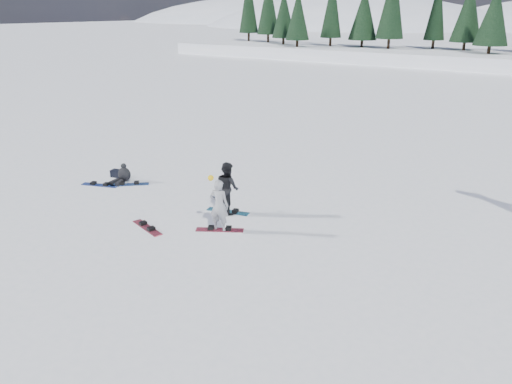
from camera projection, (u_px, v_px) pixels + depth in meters
ground at (196, 225)px, 16.02m from camera, size 420.00×420.00×0.00m
snowboarder_woman at (219, 205)px, 15.36m from camera, size 0.69×0.54×1.82m
snowboarder_man at (227, 188)px, 16.77m from camera, size 1.04×0.94×1.77m
seated_rider at (123, 175)px, 19.94m from camera, size 0.65×0.96×0.76m
gear_bag at (117, 173)px, 20.55m from camera, size 0.51×0.39×0.30m
snowboard_woman at (220, 230)px, 15.65m from camera, size 1.43×1.01×0.03m
snowboard_man at (228, 211)px, 17.07m from camera, size 1.52×0.62×0.03m
snowboard_loose_a at (129, 184)px, 19.68m from camera, size 1.30×1.21×0.03m
snowboard_loose_c at (100, 185)px, 19.60m from camera, size 1.50×0.78×0.03m
snowboard_loose_b at (147, 228)px, 15.81m from camera, size 1.52×0.70×0.03m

